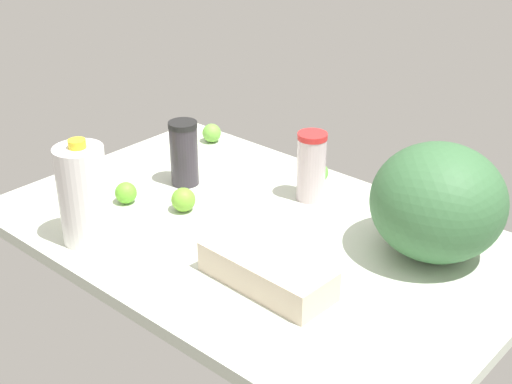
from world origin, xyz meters
TOP-DOWN VIEW (x-y plane):
  - countertop at (0.00, 0.00)cm, footprint 120.00×76.00cm
  - milk_jug at (25.58, 27.69)cm, footprint 10.84×10.84cm
  - egg_carton at (-15.88, 14.68)cm, footprint 28.61×12.53cm
  - tumbler_cup at (0.68, -21.11)cm, footprint 7.25×7.25cm
  - shaker_bottle at (30.14, -6.36)cm, footprint 7.35×7.35cm
  - watermelon at (-34.77, -18.12)cm, footprint 28.45×28.45cm
  - lime_far_back at (19.53, 4.19)cm, footprint 5.85×5.85cm
  - lime_near_front at (44.40, -30.51)cm, footprint 5.46×5.46cm
  - lemon_loose at (43.60, 17.36)cm, footprint 6.12×6.12cm
  - lime_by_jug at (33.08, 10.69)cm, footprint 5.35×5.35cm
  - lime_beside_bowl at (4.86, -29.87)cm, footprint 5.27×5.27cm

SIDE VIEW (x-z plane):
  - countertop at x=0.00cm, z-range 0.00..3.00cm
  - lime_beside_bowl at x=4.86cm, z-range 3.00..8.27cm
  - lime_by_jug at x=33.08cm, z-range 3.00..8.35cm
  - lime_near_front at x=44.40cm, z-range 3.00..8.46cm
  - lime_far_back at x=19.53cm, z-range 3.00..8.85cm
  - lemon_loose at x=43.60cm, z-range 3.00..9.12cm
  - egg_carton at x=-15.88cm, z-range 3.00..9.50cm
  - shaker_bottle at x=30.14cm, z-range 3.04..19.97cm
  - tumbler_cup at x=0.68cm, z-range 3.04..20.44cm
  - milk_jug at x=25.58cm, z-range 2.22..26.36cm
  - watermelon at x=-34.77cm, z-range 3.00..27.98cm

